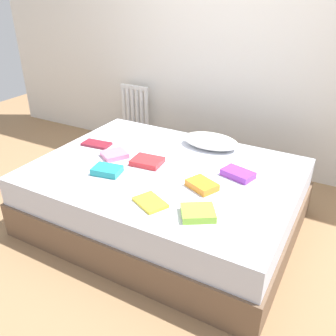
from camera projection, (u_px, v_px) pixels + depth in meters
The scene contains 13 objects.
ground_plane at pixel (165, 222), 2.98m from camera, with size 8.00×8.00×0.00m, color #93704C.
back_wall at pixel (235, 25), 3.38m from camera, with size 6.00×0.10×2.80m, color silver.
bed at pixel (165, 196), 2.87m from camera, with size 2.00×1.50×0.50m.
radiator at pixel (135, 111), 4.18m from camera, with size 0.36×0.04×0.59m.
pillow at pixel (211, 141), 3.08m from camera, with size 0.49×0.30×0.11m, color white.
textbook_red at pixel (147, 161), 2.81m from camera, with size 0.23×0.18×0.04m, color red.
textbook_orange at pixel (202, 185), 2.48m from camera, with size 0.20×0.14×0.05m, color orange.
textbook_maroon at pixel (97, 144), 3.13m from camera, with size 0.25×0.13×0.02m, color maroon.
textbook_pink at pixel (114, 155), 2.92m from camera, with size 0.18×0.19×0.04m, color pink.
textbook_yellow at pixel (150, 202), 2.31m from camera, with size 0.21×0.15×0.02m, color yellow.
textbook_teal at pixel (107, 170), 2.67m from camera, with size 0.21×0.15×0.05m, color teal.
textbook_lime at pixel (198, 213), 2.18m from camera, with size 0.20×0.17×0.05m, color #8CC638.
textbook_purple at pixel (238, 174), 2.62m from camera, with size 0.23×0.14×0.05m, color purple.
Camera 1 is at (1.21, -2.12, 1.78)m, focal length 38.54 mm.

